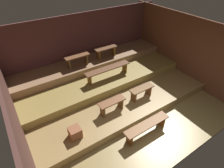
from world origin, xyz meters
TOP-DOWN VIEW (x-y plane):
  - ground at (0.00, 2.29)m, footprint 6.72×5.37m
  - wall_back at (0.00, 4.60)m, footprint 6.72×0.06m
  - wall_left at (-2.99, 2.29)m, footprint 0.06×5.37m
  - wall_right at (2.99, 2.29)m, footprint 0.06×5.37m
  - platform_lower at (0.00, 2.80)m, footprint 5.92×3.53m
  - platform_middle at (0.00, 3.47)m, footprint 5.92×2.20m
  - platform_upper at (0.00, 4.05)m, footprint 5.92×1.05m
  - bench_floor_center at (-0.12, 0.70)m, footprint 1.41×0.28m
  - bench_lower_left at (-0.57, 1.75)m, footprint 0.83×0.28m
  - bench_lower_right at (0.57, 1.75)m, footprint 0.83×0.28m
  - bench_middle_center at (0.10, 3.01)m, footprint 1.69×0.28m
  - bench_upper_left at (-0.60, 3.93)m, footprint 0.89×0.28m
  - bench_upper_right at (0.60, 3.93)m, footprint 0.89×0.28m
  - wooden_crate_lower at (-1.86, 1.50)m, footprint 0.29×0.29m

SIDE VIEW (x-z plane):
  - ground at x=0.00m, z-range -0.08..0.00m
  - platform_lower at x=0.00m, z-range 0.00..0.26m
  - bench_floor_center at x=-0.12m, z-range 0.11..0.51m
  - platform_middle at x=0.00m, z-range 0.26..0.52m
  - wooden_crate_lower at x=-1.86m, z-range 0.26..0.55m
  - bench_lower_left at x=-0.57m, z-range 0.35..0.74m
  - bench_lower_right at x=0.57m, z-range 0.35..0.74m
  - platform_upper at x=0.00m, z-range 0.52..0.79m
  - bench_middle_center at x=0.10m, z-range 0.64..1.04m
  - bench_upper_left at x=-0.60m, z-range 0.87..1.27m
  - bench_upper_right at x=0.60m, z-range 0.87..1.27m
  - wall_back at x=0.00m, z-range 0.00..2.41m
  - wall_left at x=-2.99m, z-range 0.00..2.41m
  - wall_right at x=2.99m, z-range 0.00..2.41m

